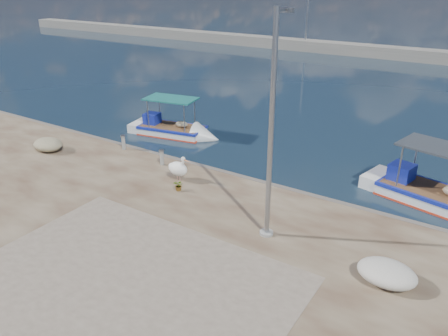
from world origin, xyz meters
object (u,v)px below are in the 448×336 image
boat_left (172,131)px  bollard_near (162,157)px  boat_right (432,198)px  pelican (178,168)px  lamp_post (271,139)px

boat_left → bollard_near: (3.10, -4.44, 0.69)m
boat_right → bollard_near: bearing=-147.6°
boat_left → pelican: bearing=-58.9°
boat_left → lamp_post: size_ratio=0.75×
boat_left → pelican: (4.71, -5.29, 0.83)m
boat_right → bollard_near: size_ratio=8.40×
bollard_near → lamp_post: bearing=-20.9°
boat_right → pelican: bearing=-140.0°
boat_right → bollard_near: (-10.60, -3.73, 0.67)m
boat_right → lamp_post: 8.26m
lamp_post → pelican: bearing=161.5°
pelican → bollard_near: pelican is taller
boat_right → pelican: 10.12m
boat_left → lamp_post: bearing=-46.3°
pelican → bollard_near: size_ratio=1.62×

